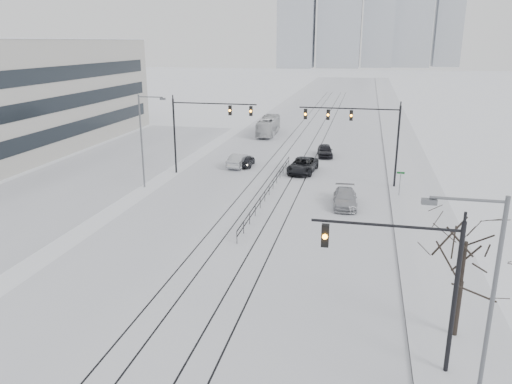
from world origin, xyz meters
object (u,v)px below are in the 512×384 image
bare_tree (465,252)px  sedan_nb_right (345,198)px  sedan_sb_inner (246,161)px  sedan_sb_outer (240,160)px  box_truck (268,126)px  traffic_mast_near (416,274)px  sedan_nb_front (303,166)px  sedan_nb_far (325,151)px

bare_tree → sedan_nb_right: bearing=107.8°
sedan_sb_inner → sedan_sb_outer: sedan_sb_outer is taller
sedan_nb_right → sedan_sb_outer: bearing=132.7°
sedan_sb_inner → box_truck: (-1.34, 20.24, 0.69)m
traffic_mast_near → sedan_nb_front: 34.32m
bare_tree → traffic_mast_near: bearing=-128.8°
sedan_sb_inner → box_truck: 20.29m
sedan_sb_inner → sedan_sb_outer: size_ratio=0.84×
sedan_nb_right → sedan_nb_far: bearing=96.2°
sedan_sb_inner → box_truck: bearing=-87.8°
sedan_sb_inner → sedan_sb_outer: 0.78m
traffic_mast_near → sedan_nb_far: size_ratio=1.59×
sedan_nb_far → box_truck: box_truck is taller
sedan_nb_front → sedan_nb_far: size_ratio=1.29×
box_truck → sedan_nb_front: bearing=108.4°
sedan_nb_right → box_truck: bearing=108.3°
bare_tree → sedan_sb_inner: bearing=119.7°
bare_tree → box_truck: size_ratio=0.63×
sedan_sb_outer → sedan_nb_right: 17.07m
sedan_nb_right → sedan_nb_far: size_ratio=1.13×
sedan_sb_outer → sedan_nb_right: sedan_sb_outer is taller
bare_tree → sedan_nb_front: size_ratio=1.07×
sedan_sb_inner → sedan_nb_right: bearing=132.2°
sedan_nb_far → box_truck: 16.46m
box_truck → sedan_nb_far: bearing=124.4°
traffic_mast_near → sedan_nb_front: bearing=104.9°
traffic_mast_near → sedan_sb_inner: (-15.49, 34.40, -3.90)m
sedan_sb_inner → sedan_nb_far: size_ratio=0.88×
sedan_nb_front → bare_tree: bearing=-64.2°
sedan_nb_right → sedan_nb_far: sedan_nb_far is taller
traffic_mast_near → sedan_sb_inner: 37.93m
sedan_sb_outer → sedan_nb_front: (7.31, -0.97, 0.03)m
sedan_sb_inner → sedan_sb_outer: bearing=36.1°
sedan_nb_front → traffic_mast_near: bearing=-69.8°
sedan_nb_far → bare_tree: bearing=-84.1°
sedan_nb_far → box_truck: bearing=118.4°
traffic_mast_near → sedan_nb_right: size_ratio=1.42×
traffic_mast_near → sedan_sb_outer: size_ratio=1.52×
box_truck → sedan_nb_right: bearing=110.1°
sedan_nb_front → box_truck: bearing=115.6°
traffic_mast_near → sedan_nb_right: bearing=99.6°
sedan_nb_front → sedan_sb_inner: bearing=173.1°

